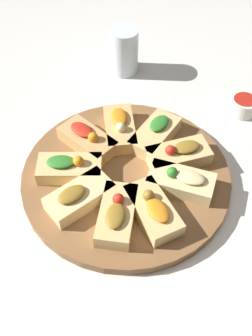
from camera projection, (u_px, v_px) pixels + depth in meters
ground_plane at (126, 180)px, 0.72m from camera, size 3.00×3.00×0.00m
serving_board at (126, 176)px, 0.72m from camera, size 0.38×0.38×0.02m
focaccia_slice_0 at (179, 155)px, 0.71m from camera, size 0.12×0.08×0.04m
focaccia_slice_1 at (155, 134)px, 0.75m from camera, size 0.11×0.12×0.04m
focaccia_slice_2 at (120, 128)px, 0.76m from camera, size 0.07×0.12×0.04m
focaccia_slice_3 at (87, 139)px, 0.74m from camera, size 0.12×0.12×0.04m
focaccia_slice_4 at (69, 167)px, 0.70m from camera, size 0.11×0.06×0.04m
focaccia_slice_5 at (79, 197)px, 0.66m from camera, size 0.12×0.11×0.04m
focaccia_slice_6 at (117, 214)px, 0.63m from camera, size 0.07×0.12×0.04m
focaccia_slice_7 at (153, 210)px, 0.64m from camera, size 0.10×0.13×0.04m
focaccia_slice_8 at (181, 181)px, 0.67m from camera, size 0.12×0.09×0.04m
water_glass at (124, 51)px, 0.90m from camera, size 0.07×0.07×0.11m
dipping_bowl at (244, 105)px, 0.83m from camera, size 0.06×0.06×0.03m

